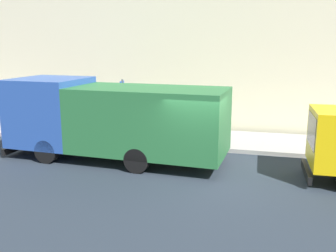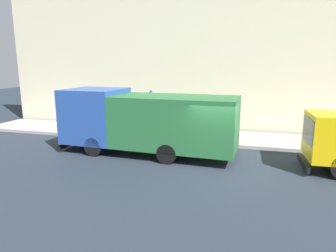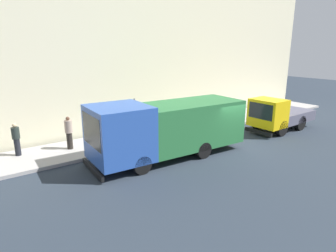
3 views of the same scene
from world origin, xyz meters
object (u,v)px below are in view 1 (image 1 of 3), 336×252
pedestrian_standing (32,107)px  street_sign_post (123,104)px  large_utility_truck (113,117)px  pedestrian_walking (69,109)px

pedestrian_standing → street_sign_post: size_ratio=0.65×
street_sign_post → large_utility_truck: bearing=-167.0°
pedestrian_walking → pedestrian_standing: (0.54, 2.41, -0.05)m
large_utility_truck → street_sign_post: size_ratio=3.21×
pedestrian_standing → pedestrian_walking: bearing=156.7°
large_utility_truck → pedestrian_walking: 5.26m
large_utility_truck → street_sign_post: large_utility_truck is taller
pedestrian_walking → pedestrian_standing: 2.47m
pedestrian_standing → street_sign_post: (-1.81, -5.66, 0.63)m
pedestrian_walking → street_sign_post: size_ratio=0.69×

